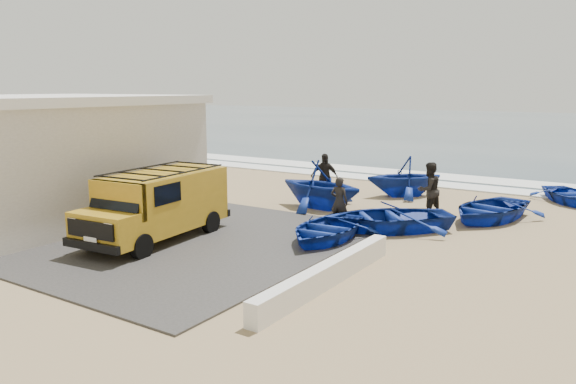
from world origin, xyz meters
The scene contains 17 objects.
ground centered at (0.00, 0.00, 0.00)m, with size 160.00×160.00×0.00m, color #9D835B.
slab centered at (-2.00, -2.00, 0.03)m, with size 12.00×10.00×0.05m, color #3C3A37.
ocean centered at (0.00, 56.00, 0.00)m, with size 180.00×88.00×0.01m, color #385166.
surf_line centered at (0.00, 12.00, 0.03)m, with size 180.00×1.60×0.06m, color white.
surf_wash centered at (0.00, 14.50, 0.02)m, with size 180.00×2.20×0.04m, color white.
building centered at (-7.50, -2.00, 2.16)m, with size 8.40×9.40×4.30m.
parapet centered at (5.00, -3.00, 0.28)m, with size 0.35×6.00×0.55m, color silver.
van centered at (-1.26, -2.31, 1.16)m, with size 2.40×5.17×2.15m.
boat_near_left centered at (3.04, 0.41, 0.38)m, with size 2.59×3.62×0.75m, color navy.
boat_near_right centered at (4.08, 2.61, 0.44)m, with size 3.01×4.21×0.87m, color navy.
boat_mid_left centered at (0.55, 4.36, 0.93)m, with size 3.03×3.51×1.85m, color navy.
boat_mid_right centered at (6.51, 5.88, 0.41)m, with size 2.85×3.99×0.83m, color navy.
boat_far_left centered at (2.32, 8.45, 0.86)m, with size 2.82×3.27×1.72m, color navy.
boat_far_right centered at (8.53, 10.68, 0.35)m, with size 2.41×3.38×0.70m, color navy.
fisherman_front centered at (2.52, 2.22, 0.84)m, with size 0.61×0.40×1.67m, color black.
fisherman_middle centered at (4.54, 5.19, 0.99)m, with size 0.96×0.75×1.98m, color black.
fisherman_back centered at (-0.06, 5.74, 0.98)m, with size 1.14×0.48×1.95m, color black.
Camera 1 is at (11.11, -14.02, 4.59)m, focal length 35.00 mm.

